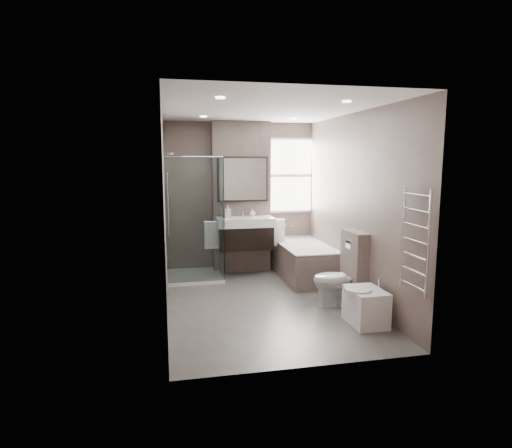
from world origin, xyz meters
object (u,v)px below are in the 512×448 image
object	(u,v)px
vanity	(245,233)
bidet	(365,306)
bathtub	(303,259)
toilet	(339,280)

from	to	relation	value
vanity	bidet	distance (m)	2.69
bathtub	bidet	distance (m)	2.11
vanity	bidet	xyz separation A→B (m)	(1.01, -2.44, -0.51)
vanity	toilet	world-z (taller)	vanity
toilet	bidet	size ratio (longest dim) A/B	1.27
toilet	bidet	distance (m)	0.72
bidet	toilet	bearing A→B (deg)	93.52
bathtub	toilet	world-z (taller)	toilet
bidet	bathtub	bearing A→B (deg)	92.41
vanity	bidet	world-z (taller)	vanity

